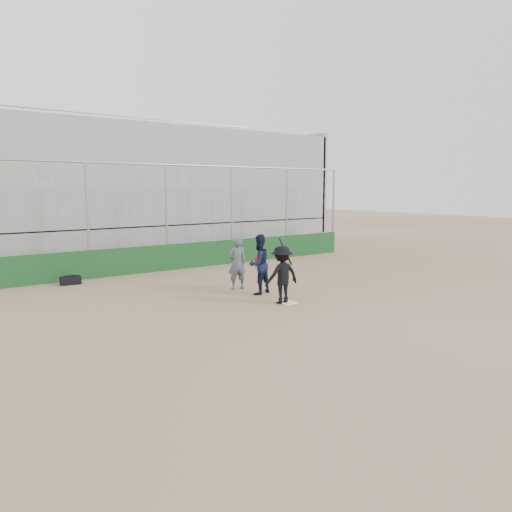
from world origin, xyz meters
TOP-DOWN VIEW (x-y plane):
  - ground at (0.00, 0.00)m, footprint 90.00×90.00m
  - home_plate at (0.00, 0.00)m, footprint 0.44×0.44m
  - backstop at (0.00, 7.00)m, footprint 18.10×0.25m
  - bleachers at (0.00, 11.95)m, footprint 20.25×6.70m
  - batter_at_plate at (-0.12, 0.08)m, footprint 1.06×0.77m
  - catcher_crouched at (0.10, 1.38)m, footprint 1.01×0.88m
  - umpire at (-0.00, 2.37)m, footprint 0.68×0.53m
  - equipment_bag at (-3.91, 6.27)m, footprint 0.67×0.36m

SIDE VIEW (x-z plane):
  - ground at x=0.00m, z-range 0.00..0.00m
  - home_plate at x=0.00m, z-range 0.00..0.02m
  - equipment_bag at x=-3.91m, z-range -0.02..0.30m
  - catcher_crouched at x=0.10m, z-range 0.00..1.20m
  - umpire at x=0.00m, z-range 0.00..1.47m
  - batter_at_plate at x=-0.12m, z-range -0.08..1.67m
  - backstop at x=0.00m, z-range -1.06..2.98m
  - bleachers at x=0.00m, z-range -0.57..6.41m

